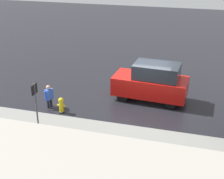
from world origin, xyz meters
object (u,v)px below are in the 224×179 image
at_px(sign_post, 36,101).
at_px(moving_hatchback, 152,82).
at_px(fire_hydrant, 61,105).
at_px(pedestrian, 49,95).

bearing_deg(sign_post, moving_hatchback, -131.97).
relative_size(fire_hydrant, pedestrian, 0.66).
height_order(fire_hydrant, pedestrian, pedestrian).
xyz_separation_m(moving_hatchback, sign_post, (4.24, 4.71, 0.55)).
bearing_deg(fire_hydrant, moving_hatchback, -146.89).
distance_m(fire_hydrant, pedestrian, 0.95).
distance_m(moving_hatchback, fire_hydrant, 4.90).
bearing_deg(pedestrian, moving_hatchback, -155.02).
relative_size(fire_hydrant, sign_post, 0.33).
bearing_deg(pedestrian, fire_hydrant, 155.85).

